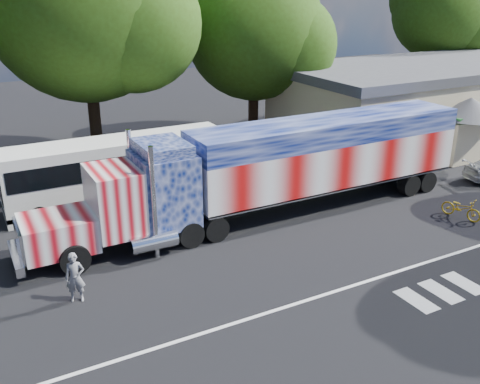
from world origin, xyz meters
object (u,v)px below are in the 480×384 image
semi_truck (281,166)px  coach_bus (119,170)px  bicycle (461,208)px  woman (75,277)px  tree_ne_a (256,31)px  tree_n_mid (87,3)px  tree_far_ne (442,12)px

semi_truck → coach_bus: 8.14m
semi_truck → bicycle: bearing=-32.1°
woman → tree_ne_a: size_ratio=0.15×
tree_n_mid → coach_bus: bearing=-96.6°
semi_truck → coach_bus: semi_truck is taller
woman → semi_truck: bearing=35.1°
semi_truck → tree_n_mid: tree_n_mid is taller
bicycle → tree_n_mid: tree_n_mid is taller
woman → tree_ne_a: bearing=62.1°
tree_ne_a → tree_far_ne: 19.75m
semi_truck → woman: size_ratio=12.01×
bicycle → tree_n_mid: 22.49m
woman → bicycle: (17.47, -1.40, -0.41)m
semi_truck → tree_far_ne: (25.29, 14.46, 5.68)m
semi_truck → woman: 10.83m
coach_bus → tree_ne_a: size_ratio=0.92×
coach_bus → tree_far_ne: tree_far_ne is taller
woman → bicycle: bearing=13.6°
bicycle → tree_far_ne: bearing=31.7°
bicycle → tree_n_mid: size_ratio=0.13×
coach_bus → woman: coach_bus is taller
coach_bus → tree_n_mid: (0.78, 6.67, 7.66)m
coach_bus → tree_far_ne: (31.51, 9.26, 6.40)m
coach_bus → tree_far_ne: bearing=16.4°
bicycle → tree_ne_a: tree_ne_a is taller
semi_truck → bicycle: size_ratio=11.45×
semi_truck → coach_bus: size_ratio=1.97×
coach_bus → tree_n_mid: 10.18m
coach_bus → tree_ne_a: tree_ne_a is taller
tree_far_ne → tree_n_mid: 30.87m
woman → tree_far_ne: bearing=44.5°
coach_bus → tree_n_mid: size_ratio=0.74×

